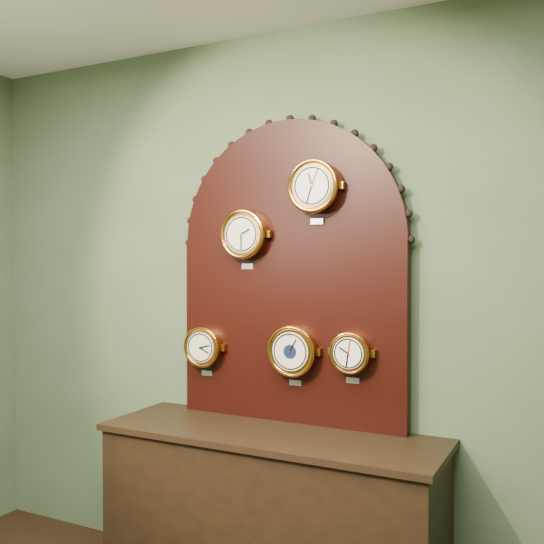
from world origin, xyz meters
The scene contains 8 objects.
wall_back centered at (0.00, 2.50, 1.40)m, with size 4.00×4.00×0.00m, color #455A3E.
shop_counter centered at (0.00, 2.23, 0.40)m, with size 1.60×0.50×0.80m, color black.
display_board centered at (0.00, 2.45, 1.63)m, with size 1.26×0.06×1.53m.
roman_clock centered at (-0.22, 2.38, 1.77)m, with size 0.25×0.08×0.30m.
arabic_clock centered at (0.16, 2.38, 1.99)m, with size 0.26×0.08×0.31m.
hygrometer centered at (-0.47, 2.38, 1.18)m, with size 0.22×0.08×0.27m.
barometer centered at (0.05, 2.38, 1.19)m, with size 0.25×0.08×0.30m.
tide_clock centered at (0.34, 2.38, 1.21)m, with size 0.20×0.08×0.25m.
Camera 1 is at (1.34, -0.39, 1.65)m, focal length 41.69 mm.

